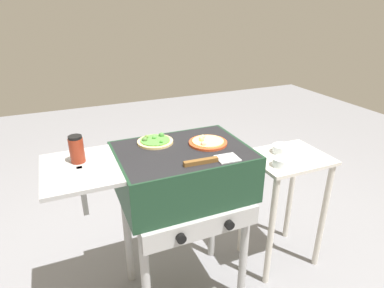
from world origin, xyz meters
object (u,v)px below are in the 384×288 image
(pizza_veggie, at_px, (155,141))
(topping_bowl_far, at_px, (281,162))
(pizza_cheese, at_px, (208,142))
(spatula, at_px, (212,160))
(sauce_jar, at_px, (77,149))
(grill, at_px, (181,176))
(topping_bowl_near, at_px, (282,149))
(prep_table, at_px, (285,188))

(pizza_veggie, distance_m, topping_bowl_far, 0.69)
(pizza_cheese, xyz_separation_m, pizza_veggie, (-0.24, 0.12, 0.00))
(spatula, bearing_deg, pizza_veggie, 118.86)
(sauce_jar, bearing_deg, pizza_cheese, -4.29)
(grill, xyz_separation_m, pizza_cheese, (0.15, 0.02, 0.15))
(topping_bowl_far, bearing_deg, topping_bowl_near, 50.75)
(pizza_cheese, relative_size, spatula, 0.73)
(topping_bowl_near, bearing_deg, prep_table, -82.19)
(pizza_veggie, distance_m, spatula, 0.35)
(grill, bearing_deg, spatula, -63.40)
(pizza_cheese, height_order, sauce_jar, sauce_jar)
(prep_table, bearing_deg, pizza_cheese, 178.61)
(pizza_cheese, height_order, pizza_veggie, same)
(grill, bearing_deg, prep_table, 0.37)
(prep_table, xyz_separation_m, topping_bowl_near, (-0.01, 0.06, 0.23))
(prep_table, bearing_deg, topping_bowl_far, -146.46)
(sauce_jar, distance_m, prep_table, 1.22)
(pizza_veggie, height_order, spatula, pizza_veggie)
(topping_bowl_near, xyz_separation_m, topping_bowl_far, (-0.11, -0.14, -0.00))
(sauce_jar, relative_size, spatula, 0.47)
(grill, relative_size, topping_bowl_far, 10.25)
(sauce_jar, relative_size, prep_table, 0.17)
(pizza_veggie, height_order, topping_bowl_near, pizza_veggie)
(sauce_jar, distance_m, spatula, 0.60)
(grill, relative_size, topping_bowl_near, 8.42)
(pizza_veggie, relative_size, topping_bowl_far, 1.94)
(pizza_cheese, bearing_deg, topping_bowl_near, 5.14)
(pizza_cheese, xyz_separation_m, prep_table, (0.52, -0.01, -0.38))
(pizza_veggie, xyz_separation_m, sauce_jar, (-0.38, -0.07, 0.05))
(spatula, relative_size, topping_bowl_far, 2.80)
(pizza_cheese, relative_size, topping_bowl_far, 2.06)
(spatula, height_order, topping_bowl_far, spatula)
(pizza_cheese, distance_m, prep_table, 0.64)
(pizza_veggie, xyz_separation_m, prep_table, (0.76, -0.13, -0.38))
(grill, distance_m, spatula, 0.24)
(spatula, bearing_deg, pizza_cheese, 70.12)
(pizza_cheese, relative_size, pizza_veggie, 1.06)
(pizza_veggie, xyz_separation_m, spatula, (0.17, -0.31, -0.00))
(prep_table, height_order, topping_bowl_near, topping_bowl_near)
(sauce_jar, xyz_separation_m, topping_bowl_near, (1.13, -0.00, -0.20))
(grill, height_order, sauce_jar, sauce_jar)
(grill, xyz_separation_m, pizza_veggie, (-0.08, 0.14, 0.15))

